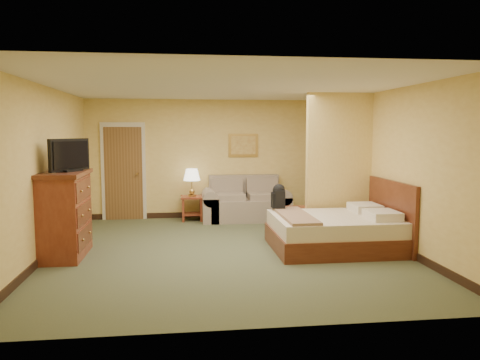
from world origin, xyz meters
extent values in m
plane|color=#495034|center=(0.00, 0.00, 0.00)|extent=(6.00, 6.00, 0.00)
plane|color=white|center=(0.00, 0.00, 2.60)|extent=(6.00, 6.00, 0.00)
cube|color=#E1BE60|center=(0.00, 3.00, 1.30)|extent=(5.50, 0.02, 2.60)
cube|color=#E1BE60|center=(-2.75, 0.00, 1.30)|extent=(0.02, 6.00, 2.60)
cube|color=#E1BE60|center=(2.75, 0.00, 1.30)|extent=(0.02, 6.00, 2.60)
cube|color=#E1BE60|center=(2.15, 0.93, 1.30)|extent=(1.20, 0.15, 2.60)
cube|color=beige|center=(-1.95, 2.97, 1.05)|extent=(0.94, 0.06, 2.10)
cube|color=brown|center=(-1.95, 2.96, 1.00)|extent=(0.80, 0.04, 2.00)
cylinder|color=#B48C42|center=(-1.65, 2.90, 1.00)|extent=(0.04, 0.12, 0.04)
cube|color=black|center=(0.00, 2.99, 0.06)|extent=(5.50, 0.02, 0.12)
cube|color=gray|center=(0.66, 2.52, 0.23)|extent=(1.55, 0.83, 0.46)
cube|color=gray|center=(0.66, 2.88, 0.71)|extent=(1.55, 0.20, 0.49)
cube|color=gray|center=(-0.12, 2.52, 0.26)|extent=(0.33, 0.83, 0.52)
cube|color=gray|center=(1.43, 2.52, 0.26)|extent=(0.33, 0.83, 0.52)
cube|color=maroon|center=(-0.49, 2.65, 0.50)|extent=(0.48, 0.48, 0.04)
cube|color=maroon|center=(-0.49, 2.65, 0.14)|extent=(0.40, 0.40, 0.03)
cube|color=maroon|center=(-0.68, 2.46, 0.24)|extent=(0.05, 0.05, 0.49)
cube|color=maroon|center=(-0.30, 2.46, 0.24)|extent=(0.05, 0.05, 0.49)
cube|color=maroon|center=(-0.68, 2.84, 0.24)|extent=(0.05, 0.05, 0.49)
cube|color=maroon|center=(-0.30, 2.84, 0.24)|extent=(0.05, 0.05, 0.49)
cylinder|color=#B48C42|center=(-0.49, 2.65, 0.54)|extent=(0.18, 0.18, 0.04)
cylinder|color=#B48C42|center=(-0.49, 2.65, 0.77)|extent=(0.02, 0.02, 0.30)
cone|color=white|center=(-0.49, 2.65, 0.99)|extent=(0.36, 0.36, 0.25)
cube|color=maroon|center=(1.42, 1.14, 0.45)|extent=(0.78, 0.78, 0.04)
cube|color=maroon|center=(1.42, 1.14, 0.16)|extent=(0.66, 0.66, 0.03)
cube|color=maroon|center=(1.11, 0.83, 0.22)|extent=(0.05, 0.05, 0.44)
cube|color=maroon|center=(1.73, 1.45, 0.22)|extent=(0.05, 0.05, 0.44)
cube|color=#B78E3F|center=(0.66, 2.98, 1.60)|extent=(0.65, 0.03, 0.51)
cube|color=#B78138|center=(0.66, 2.96, 1.60)|extent=(0.55, 0.02, 0.40)
cube|color=maroon|center=(-2.48, -0.04, 0.62)|extent=(0.57, 1.14, 1.25)
cube|color=#4F2012|center=(-2.48, -0.04, 1.28)|extent=(0.64, 1.22, 0.06)
cube|color=black|center=(-2.38, -0.04, 1.32)|extent=(0.35, 0.41, 0.03)
cube|color=black|center=(-2.38, -0.04, 1.56)|extent=(0.44, 0.74, 0.48)
cube|color=#4F2012|center=(1.75, -0.10, 0.15)|extent=(2.01, 1.61, 0.30)
cube|color=beige|center=(1.75, -0.10, 0.42)|extent=(1.95, 1.55, 0.24)
cube|color=#4F2012|center=(2.71, -0.10, 0.55)|extent=(0.06, 1.71, 1.11)
cube|color=white|center=(2.40, -0.45, 0.60)|extent=(0.45, 0.55, 0.14)
cube|color=white|center=(2.40, 0.25, 0.60)|extent=(0.45, 0.55, 0.14)
cube|color=#866549|center=(1.10, -0.10, 0.56)|extent=(0.45, 1.51, 0.05)
cube|color=black|center=(0.96, 0.56, 0.72)|extent=(0.19, 0.27, 0.35)
sphere|color=black|center=(0.96, 0.56, 0.90)|extent=(0.21, 0.21, 0.21)
camera|label=1|loc=(-0.70, -7.32, 1.92)|focal=35.00mm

